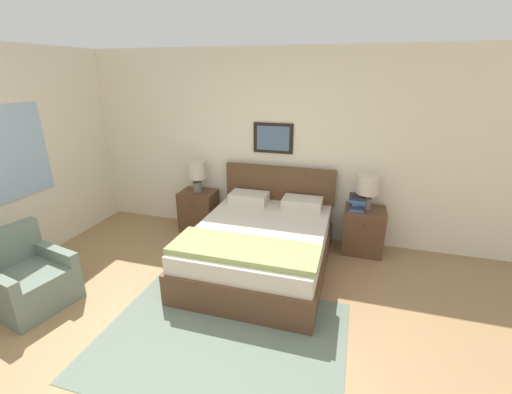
% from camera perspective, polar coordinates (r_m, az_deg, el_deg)
% --- Properties ---
extents(ground_plane, '(16.00, 16.00, 0.00)m').
position_cam_1_polar(ground_plane, '(3.19, -13.39, -26.34)').
color(ground_plane, '#99754C').
extents(wall_back, '(7.62, 0.09, 2.60)m').
position_cam_1_polar(wall_back, '(4.88, 1.49, 8.53)').
color(wall_back, beige).
rests_on(wall_back, ground_plane).
extents(wall_left, '(0.08, 5.14, 2.60)m').
position_cam_1_polar(wall_left, '(5.12, -33.41, 5.79)').
color(wall_left, beige).
rests_on(wall_left, ground_plane).
extents(area_rug_main, '(2.20, 1.66, 0.01)m').
position_cam_1_polar(area_rug_main, '(3.38, -5.81, -22.45)').
color(area_rug_main, slate).
rests_on(area_rug_main, ground_plane).
extents(bed, '(1.56, 1.98, 1.05)m').
position_cam_1_polar(bed, '(4.19, 0.82, -8.04)').
color(bed, brown).
rests_on(bed, ground_plane).
extents(armchair, '(0.84, 0.81, 0.79)m').
position_cam_1_polar(armchair, '(4.32, -33.87, -11.47)').
color(armchair, slate).
rests_on(armchair, ground_plane).
extents(nightstand_near_window, '(0.52, 0.43, 0.62)m').
position_cam_1_polar(nightstand_near_window, '(5.24, -9.48, -2.28)').
color(nightstand_near_window, brown).
rests_on(nightstand_near_window, ground_plane).
extents(nightstand_by_door, '(0.52, 0.43, 0.62)m').
position_cam_1_polar(nightstand_by_door, '(4.77, 17.44, -5.32)').
color(nightstand_by_door, brown).
rests_on(nightstand_by_door, ground_plane).
extents(table_lamp_near_window, '(0.27, 0.27, 0.46)m').
position_cam_1_polar(table_lamp_near_window, '(5.04, -9.89, 4.15)').
color(table_lamp_near_window, slate).
rests_on(table_lamp_near_window, nightstand_near_window).
extents(table_lamp_by_door, '(0.27, 0.27, 0.46)m').
position_cam_1_polar(table_lamp_by_door, '(4.54, 18.14, 1.65)').
color(table_lamp_by_door, slate).
rests_on(table_lamp_by_door, nightstand_by_door).
extents(book_thick_bottom, '(0.18, 0.28, 0.04)m').
position_cam_1_polar(book_thick_bottom, '(4.60, 16.42, -1.68)').
color(book_thick_bottom, '#335693').
rests_on(book_thick_bottom, nightstand_by_door).
extents(book_hardcover_middle, '(0.17, 0.28, 0.04)m').
position_cam_1_polar(book_hardcover_middle, '(4.58, 16.47, -1.23)').
color(book_hardcover_middle, '#232328').
rests_on(book_hardcover_middle, book_thick_bottom).
extents(book_novel_upper, '(0.21, 0.25, 0.04)m').
position_cam_1_polar(book_novel_upper, '(4.57, 16.52, -0.80)').
color(book_novel_upper, '#335693').
rests_on(book_novel_upper, book_hardcover_middle).
extents(book_slim_near_top, '(0.20, 0.24, 0.04)m').
position_cam_1_polar(book_slim_near_top, '(4.56, 16.56, -0.36)').
color(book_slim_near_top, '#335693').
rests_on(book_slim_near_top, book_novel_upper).
extents(book_paperback_top, '(0.21, 0.24, 0.03)m').
position_cam_1_polar(book_paperback_top, '(4.55, 16.61, 0.05)').
color(book_paperback_top, '#232328').
rests_on(book_paperback_top, book_slim_near_top).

